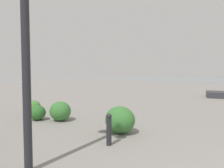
# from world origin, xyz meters

# --- Properties ---
(lamppost) EXTENTS (0.98, 0.28, 4.24)m
(lamppost) POSITION_xyz_m (3.95, 1.17, 2.80)
(lamppost) COLOR #232328
(lamppost) RESTS_ON ground
(bollard_mid) EXTENTS (0.13, 0.13, 0.75)m
(bollard_mid) POSITION_xyz_m (3.92, -0.70, 0.39)
(bollard_mid) COLOR #232328
(bollard_mid) RESTS_ON ground
(shrub_low) EXTENTS (0.79, 0.71, 0.67)m
(shrub_low) POSITION_xyz_m (6.88, -1.16, 0.33)
(shrub_low) COLOR #387533
(shrub_low) RESTS_ON ground
(shrub_round) EXTENTS (0.64, 0.57, 0.54)m
(shrub_round) POSITION_xyz_m (8.74, -1.01, 0.27)
(shrub_round) COLOR #477F38
(shrub_round) RESTS_ON ground
(shrub_wide) EXTENTS (0.88, 0.79, 0.74)m
(shrub_wide) POSITION_xyz_m (4.42, -1.59, 0.37)
(shrub_wide) COLOR #387533
(shrub_wide) RESTS_ON ground
(shrub_tall) EXTENTS (0.62, 0.56, 0.52)m
(shrub_tall) POSITION_xyz_m (7.53, -0.63, 0.26)
(shrub_tall) COLOR #2D6628
(shrub_tall) RESTS_ON ground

